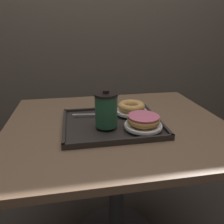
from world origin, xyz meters
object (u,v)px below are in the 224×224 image
Objects in this scene: donut_plain at (132,106)px; spoon at (98,114)px; coffee_cup_front at (106,110)px; donut_chocolate_glazed at (143,120)px.

donut_plain reaches higher than spoon.
donut_plain is at bearing 41.71° from coffee_cup_front.
donut_chocolate_glazed reaches higher than spoon.
donut_chocolate_glazed is at bearing -38.10° from spoon.
coffee_cup_front is 0.19m from donut_plain.
coffee_cup_front is 0.94× the size of spoon.
donut_plain is 0.17m from spoon.
spoon is (-0.16, -0.00, -0.03)m from donut_plain.
spoon is at bearing -179.98° from donut_plain.
spoon is at bearing 99.70° from coffee_cup_front.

